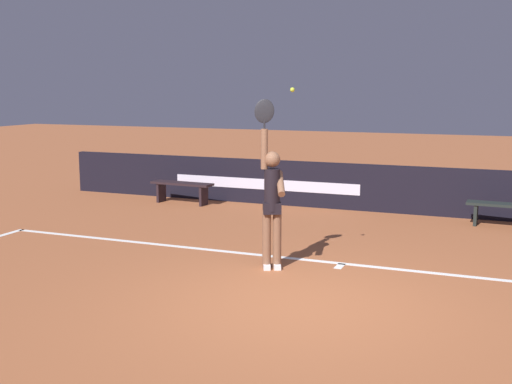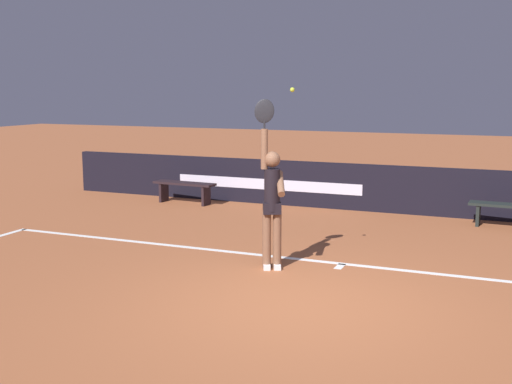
% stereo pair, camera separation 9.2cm
% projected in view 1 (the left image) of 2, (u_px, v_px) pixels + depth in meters
% --- Properties ---
extents(ground_plane, '(60.00, 60.00, 0.00)m').
position_uv_depth(ground_plane, '(304.00, 304.00, 7.75)').
color(ground_plane, '#A05733').
extents(court_lines, '(12.38, 5.48, 0.00)m').
position_uv_depth(court_lines, '(284.00, 324.00, 7.09)').
color(court_lines, white).
rests_on(court_lines, ground).
extents(back_wall, '(15.86, 0.17, 1.00)m').
position_uv_depth(back_wall, '(391.00, 189.00, 13.34)').
color(back_wall, black).
rests_on(back_wall, ground).
extents(tennis_player, '(0.54, 0.50, 2.48)m').
position_uv_depth(tennis_player, '(272.00, 199.00, 9.12)').
color(tennis_player, brown).
rests_on(tennis_player, ground).
extents(tennis_ball, '(0.06, 0.06, 0.06)m').
position_uv_depth(tennis_ball, '(292.00, 90.00, 8.72)').
color(tennis_ball, '#CBE739').
extents(courtside_bench_near, '(1.52, 0.42, 0.46)m').
position_uv_depth(courtside_bench_near, '(508.00, 209.00, 11.93)').
color(courtside_bench_near, black).
rests_on(courtside_bench_near, ground).
extents(courtside_bench_far, '(1.51, 0.45, 0.49)m').
position_uv_depth(courtside_bench_far, '(182.00, 187.00, 14.40)').
color(courtside_bench_far, black).
rests_on(courtside_bench_far, ground).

